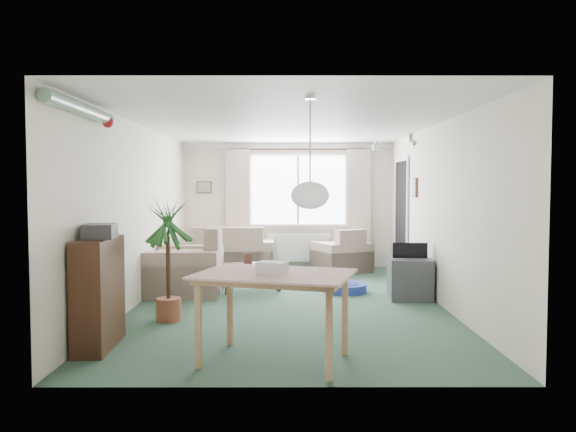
{
  "coord_description": "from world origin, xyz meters",
  "views": [
    {
      "loc": [
        -0.02,
        -7.54,
        1.56
      ],
      "look_at": [
        0.0,
        0.3,
        1.15
      ],
      "focal_mm": 35.0,
      "sensor_mm": 36.0,
      "label": 1
    }
  ],
  "objects_px": {
    "coffee_table": "(250,277)",
    "dining_table": "(275,318)",
    "armchair_left": "(185,261)",
    "sofa": "(228,249)",
    "armchair_corner": "(341,250)",
    "bookshelf": "(99,293)",
    "pet_bed": "(345,288)",
    "tv_cube": "(410,278)",
    "houseplant": "(168,260)"
  },
  "relations": [
    {
      "from": "coffee_table",
      "to": "dining_table",
      "type": "relative_size",
      "value": 0.72
    },
    {
      "from": "armchair_left",
      "to": "sofa",
      "type": "bearing_deg",
      "value": 168.07
    },
    {
      "from": "sofa",
      "to": "armchair_corner",
      "type": "relative_size",
      "value": 1.88
    },
    {
      "from": "bookshelf",
      "to": "pet_bed",
      "type": "height_order",
      "value": "bookshelf"
    },
    {
      "from": "armchair_left",
      "to": "tv_cube",
      "type": "xyz_separation_m",
      "value": [
        3.2,
        -0.36,
        -0.2
      ]
    },
    {
      "from": "coffee_table",
      "to": "tv_cube",
      "type": "relative_size",
      "value": 1.42
    },
    {
      "from": "coffee_table",
      "to": "sofa",
      "type": "bearing_deg",
      "value": 105.34
    },
    {
      "from": "houseplant",
      "to": "dining_table",
      "type": "bearing_deg",
      "value": -50.12
    },
    {
      "from": "coffee_table",
      "to": "bookshelf",
      "type": "height_order",
      "value": "bookshelf"
    },
    {
      "from": "sofa",
      "to": "coffee_table",
      "type": "height_order",
      "value": "sofa"
    },
    {
      "from": "dining_table",
      "to": "pet_bed",
      "type": "xyz_separation_m",
      "value": [
        0.98,
        3.28,
        -0.33
      ]
    },
    {
      "from": "dining_table",
      "to": "armchair_corner",
      "type": "bearing_deg",
      "value": 78.16
    },
    {
      "from": "coffee_table",
      "to": "tv_cube",
      "type": "xyz_separation_m",
      "value": [
        2.27,
        -0.61,
        0.08
      ]
    },
    {
      "from": "tv_cube",
      "to": "armchair_corner",
      "type": "bearing_deg",
      "value": 110.09
    },
    {
      "from": "pet_bed",
      "to": "sofa",
      "type": "bearing_deg",
      "value": 133.35
    },
    {
      "from": "armchair_corner",
      "to": "coffee_table",
      "type": "height_order",
      "value": "armchair_corner"
    },
    {
      "from": "armchair_left",
      "to": "bookshelf",
      "type": "distance_m",
      "value": 2.76
    },
    {
      "from": "armchair_left",
      "to": "coffee_table",
      "type": "xyz_separation_m",
      "value": [
        0.93,
        0.25,
        -0.28
      ]
    },
    {
      "from": "sofa",
      "to": "dining_table",
      "type": "bearing_deg",
      "value": 98.72
    },
    {
      "from": "armchair_corner",
      "to": "dining_table",
      "type": "xyz_separation_m",
      "value": [
        -1.12,
        -5.33,
        -0.01
      ]
    },
    {
      "from": "armchair_corner",
      "to": "tv_cube",
      "type": "xyz_separation_m",
      "value": [
        0.71,
        -2.5,
        -0.11
      ]
    },
    {
      "from": "coffee_table",
      "to": "dining_table",
      "type": "bearing_deg",
      "value": -82.57
    },
    {
      "from": "armchair_left",
      "to": "houseplant",
      "type": "distance_m",
      "value": 1.69
    },
    {
      "from": "houseplant",
      "to": "dining_table",
      "type": "distance_m",
      "value": 2.0
    },
    {
      "from": "dining_table",
      "to": "sofa",
      "type": "bearing_deg",
      "value": 100.32
    },
    {
      "from": "armchair_left",
      "to": "pet_bed",
      "type": "bearing_deg",
      "value": 90.9
    },
    {
      "from": "houseplant",
      "to": "pet_bed",
      "type": "bearing_deg",
      "value": 38.22
    },
    {
      "from": "sofa",
      "to": "pet_bed",
      "type": "height_order",
      "value": "sofa"
    },
    {
      "from": "houseplant",
      "to": "pet_bed",
      "type": "xyz_separation_m",
      "value": [
        2.24,
        1.77,
        -0.65
      ]
    },
    {
      "from": "tv_cube",
      "to": "pet_bed",
      "type": "distance_m",
      "value": 0.99
    },
    {
      "from": "sofa",
      "to": "coffee_table",
      "type": "bearing_deg",
      "value": 103.74
    },
    {
      "from": "tv_cube",
      "to": "coffee_table",
      "type": "bearing_deg",
      "value": 169.3
    },
    {
      "from": "pet_bed",
      "to": "armchair_left",
      "type": "bearing_deg",
      "value": -177.64
    },
    {
      "from": "bookshelf",
      "to": "coffee_table",
      "type": "bearing_deg",
      "value": 64.72
    },
    {
      "from": "armchair_corner",
      "to": "pet_bed",
      "type": "xyz_separation_m",
      "value": [
        -0.14,
        -2.04,
        -0.33
      ]
    },
    {
      "from": "bookshelf",
      "to": "tv_cube",
      "type": "bearing_deg",
      "value": 31.62
    },
    {
      "from": "sofa",
      "to": "coffee_table",
      "type": "xyz_separation_m",
      "value": [
        0.53,
        -1.92,
        -0.22
      ]
    },
    {
      "from": "sofa",
      "to": "pet_bed",
      "type": "distance_m",
      "value": 2.86
    },
    {
      "from": "houseplant",
      "to": "coffee_table",
      "type": "bearing_deg",
      "value": 66.88
    },
    {
      "from": "sofa",
      "to": "armchair_left",
      "type": "height_order",
      "value": "armchair_left"
    },
    {
      "from": "dining_table",
      "to": "tv_cube",
      "type": "distance_m",
      "value": 3.37
    },
    {
      "from": "houseplant",
      "to": "armchair_corner",
      "type": "bearing_deg",
      "value": 57.96
    },
    {
      "from": "dining_table",
      "to": "coffee_table",
      "type": "bearing_deg",
      "value": 97.43
    },
    {
      "from": "sofa",
      "to": "armchair_left",
      "type": "distance_m",
      "value": 2.2
    },
    {
      "from": "coffee_table",
      "to": "tv_cube",
      "type": "distance_m",
      "value": 2.36
    },
    {
      "from": "coffee_table",
      "to": "pet_bed",
      "type": "height_order",
      "value": "coffee_table"
    },
    {
      "from": "armchair_left",
      "to": "coffee_table",
      "type": "height_order",
      "value": "armchair_left"
    },
    {
      "from": "coffee_table",
      "to": "bookshelf",
      "type": "bearing_deg",
      "value": -112.94
    },
    {
      "from": "dining_table",
      "to": "bookshelf",
      "type": "bearing_deg",
      "value": 165.48
    },
    {
      "from": "dining_table",
      "to": "houseplant",
      "type": "bearing_deg",
      "value": 129.88
    }
  ]
}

